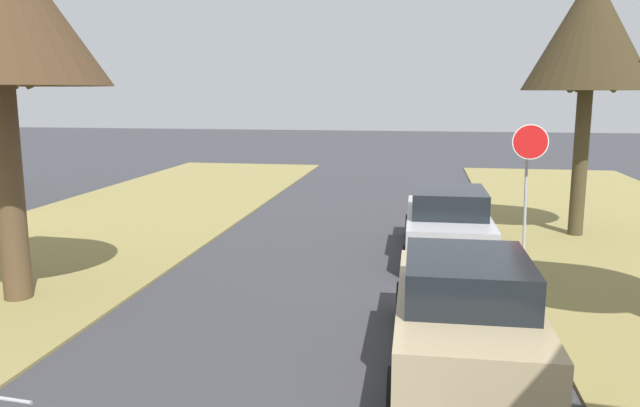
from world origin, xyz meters
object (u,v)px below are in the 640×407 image
Objects in this scene: street_tree_right_mid_b at (590,33)px; parked_sedan_silver at (447,225)px; stop_sign_far at (529,160)px; parked_sedan_tan at (464,314)px.

street_tree_right_mid_b reaches higher than parked_sedan_silver.
stop_sign_far is 6.92m from parked_sedan_tan.
parked_sedan_silver is (-0.02, 5.87, 0.00)m from parked_sedan_tan.
parked_sedan_silver is (-1.81, -0.65, -1.46)m from stop_sign_far.
stop_sign_far is at bearing -129.95° from street_tree_right_mid_b.
parked_sedan_tan is (-3.36, -8.39, -4.42)m from street_tree_right_mid_b.
parked_sedan_tan is 1.00× the size of parked_sedan_silver.
street_tree_right_mid_b is at bearing 68.20° from parked_sedan_tan.
stop_sign_far is 0.67× the size of parked_sedan_silver.
parked_sedan_tan is at bearing -105.35° from stop_sign_far.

